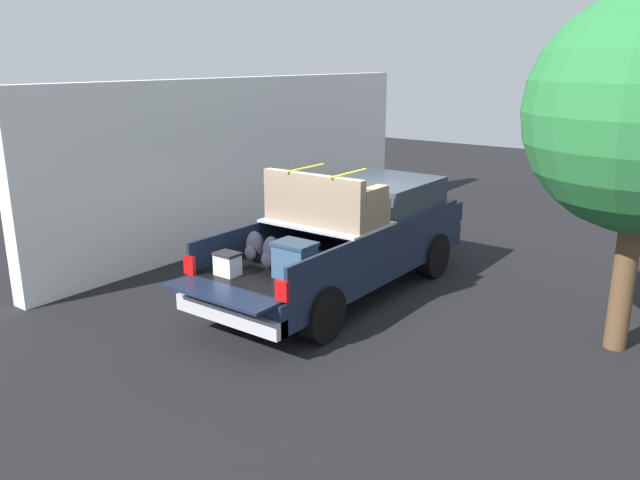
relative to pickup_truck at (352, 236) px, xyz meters
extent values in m
plane|color=black|center=(-0.35, 0.00, -0.96)|extent=(40.00, 40.00, 0.00)
cube|color=#162138|center=(-0.35, 0.00, -0.33)|extent=(5.50, 1.92, 0.45)
cube|color=black|center=(-1.55, 0.00, -0.09)|extent=(2.80, 1.80, 0.04)
cube|color=#162138|center=(-1.55, 0.93, 0.14)|extent=(2.80, 0.06, 0.50)
cube|color=#162138|center=(-1.55, -0.93, 0.14)|extent=(2.80, 0.06, 0.50)
cube|color=#162138|center=(-0.18, 0.00, 0.14)|extent=(0.06, 1.80, 0.50)
cube|color=#162138|center=(-3.22, 0.00, -0.09)|extent=(0.55, 1.80, 0.04)
cube|color=#B2B2B7|center=(-0.77, 0.00, 0.41)|extent=(1.25, 1.92, 0.04)
cube|color=#162138|center=(1.00, 0.00, 0.14)|extent=(2.30, 1.92, 0.50)
cube|color=#2D3842|center=(0.90, 0.00, 0.63)|extent=(1.94, 1.76, 0.48)
cube|color=#162138|center=(2.35, 0.00, 0.08)|extent=(0.40, 1.82, 0.38)
cube|color=#B2B2B7|center=(-3.07, 0.00, -0.44)|extent=(0.24, 1.92, 0.24)
cube|color=red|center=(-2.97, 0.88, 0.07)|extent=(0.06, 0.20, 0.28)
cube|color=red|center=(-2.97, -0.88, 0.07)|extent=(0.06, 0.20, 0.28)
cylinder|color=black|center=(1.40, 0.88, -0.54)|extent=(0.84, 0.30, 0.84)
cylinder|color=black|center=(1.40, -0.88, -0.54)|extent=(0.84, 0.30, 0.84)
cylinder|color=black|center=(-2.10, 0.88, -0.54)|extent=(0.84, 0.30, 0.84)
cylinder|color=black|center=(-2.10, -0.88, -0.54)|extent=(0.84, 0.30, 0.84)
cube|color=#335170|center=(-2.16, -0.45, 0.18)|extent=(0.40, 0.55, 0.49)
cube|color=#23394E|center=(-2.16, -0.45, 0.44)|extent=(0.44, 0.59, 0.05)
ellipsoid|color=black|center=(-2.09, 0.05, 0.19)|extent=(0.20, 0.32, 0.52)
ellipsoid|color=black|center=(-2.20, 0.05, 0.11)|extent=(0.09, 0.23, 0.23)
ellipsoid|color=black|center=(-1.94, 0.51, 0.18)|extent=(0.20, 0.34, 0.50)
ellipsoid|color=black|center=(-2.05, 0.51, 0.11)|extent=(0.09, 0.24, 0.22)
cube|color=white|center=(-2.65, 0.42, 0.08)|extent=(0.26, 0.34, 0.30)
cube|color=#262628|center=(-2.65, 0.42, 0.25)|extent=(0.28, 0.36, 0.04)
cube|color=#84705B|center=(-0.77, 0.00, 0.64)|extent=(0.90, 1.89, 0.42)
cube|color=#84705B|center=(-1.14, 0.00, 1.05)|extent=(0.16, 1.89, 0.40)
cube|color=#84705B|center=(-0.72, 0.85, 0.96)|extent=(0.66, 0.20, 0.22)
cube|color=#84705B|center=(-0.72, -0.84, 0.96)|extent=(0.66, 0.20, 0.22)
cube|color=yellow|center=(-0.77, 0.43, 1.26)|extent=(1.00, 0.03, 0.02)
cube|color=yellow|center=(-0.77, -0.42, 1.26)|extent=(1.00, 0.03, 0.02)
cube|color=white|center=(1.56, 3.83, 0.82)|extent=(11.25, 0.36, 3.56)
cylinder|color=brown|center=(0.20, -4.35, 0.21)|extent=(0.31, 0.31, 2.34)
camera|label=1|loc=(-8.86, -5.87, 2.98)|focal=35.41mm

